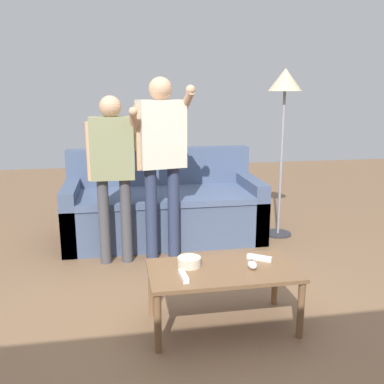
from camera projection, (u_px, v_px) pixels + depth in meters
The scene contains 10 objects.
ground_plane at pixel (186, 312), 2.93m from camera, with size 12.00×12.00×0.00m, color brown.
couch at pixel (163, 208), 4.41m from camera, with size 1.97×0.92×0.89m.
coffee_table at pixel (223, 276), 2.69m from camera, with size 0.94×0.50×0.40m.
snack_bowl at pixel (188, 262), 2.71m from camera, with size 0.15×0.15×0.06m, color beige.
game_remote_nunchuk at pixel (252, 265), 2.67m from camera, with size 0.06×0.09×0.05m.
floor_lamp at pixel (285, 93), 4.18m from camera, with size 0.34×0.34×1.71m.
player_center at pixel (162, 148), 3.67m from camera, with size 0.51×0.32×1.61m.
player_left at pixel (113, 161), 3.58m from camera, with size 0.43×0.32×1.46m.
game_remote_wand_near at pixel (259, 258), 2.81m from camera, with size 0.16×0.12×0.03m.
game_remote_wand_far at pixel (184, 276), 2.53m from camera, with size 0.05×0.16×0.03m.
Camera 1 is at (-0.42, -2.63, 1.49)m, focal length 39.56 mm.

